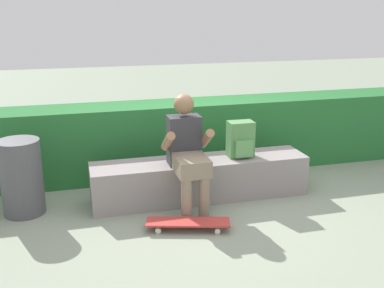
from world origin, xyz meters
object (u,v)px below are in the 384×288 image
(skateboard_near_person, at_px, (188,223))
(backpack_on_bench, at_px, (241,140))
(bench_main, at_px, (200,179))
(person_skater, at_px, (187,150))
(trash_bin, at_px, (22,177))

(skateboard_near_person, bearing_deg, backpack_on_bench, 41.88)
(bench_main, xyz_separation_m, person_skater, (-0.20, -0.22, 0.42))
(bench_main, distance_m, skateboard_near_person, 0.80)
(bench_main, xyz_separation_m, trash_bin, (-1.86, 0.09, 0.17))
(bench_main, relative_size, trash_bin, 3.05)
(bench_main, bearing_deg, skateboard_near_person, -114.64)
(person_skater, distance_m, backpack_on_bench, 0.69)
(backpack_on_bench, relative_size, trash_bin, 0.51)
(bench_main, xyz_separation_m, skateboard_near_person, (-0.33, -0.71, -0.15))
(trash_bin, bearing_deg, person_skater, -10.61)
(skateboard_near_person, relative_size, trash_bin, 1.05)
(skateboard_near_person, bearing_deg, trash_bin, 152.30)
(skateboard_near_person, xyz_separation_m, backpack_on_bench, (0.79, 0.70, 0.57))
(backpack_on_bench, height_order, trash_bin, backpack_on_bench)
(person_skater, xyz_separation_m, skateboard_near_person, (-0.12, -0.50, -0.57))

